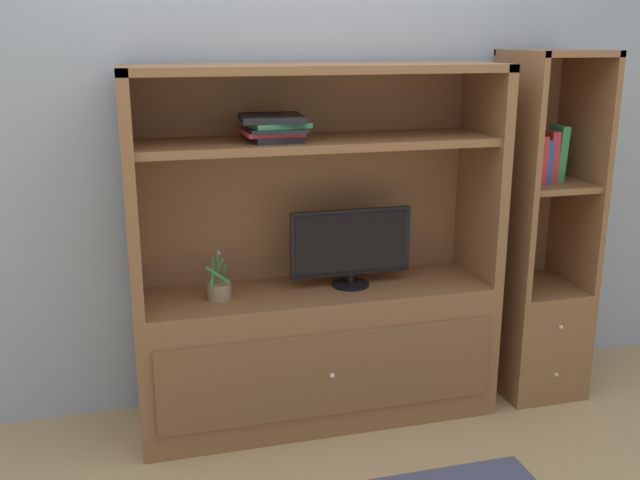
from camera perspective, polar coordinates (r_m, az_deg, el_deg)
The scene contains 8 objects.
ground_plane at distance 3.35m, azimuth 1.64°, elevation -16.67°, with size 8.00×8.00×0.00m, color tan.
painted_rear_wall at distance 3.58m, azimuth -1.70°, elevation 9.37°, with size 6.00×0.10×2.80m, color #9EA8B2.
media_console at distance 3.46m, azimuth -0.25°, elevation -5.79°, with size 1.69×0.51×1.68m.
tv_monitor at distance 3.39m, azimuth 2.44°, elevation -0.44°, with size 0.58×0.18×0.37m.
potted_plant at distance 3.29m, azimuth -7.94°, elevation -3.94°, with size 0.11×0.12×0.23m.
magazine_stack at distance 3.19m, azimuth -3.73°, elevation 8.87°, with size 0.30×0.35×0.11m.
bookshelf_tall at distance 3.90m, azimuth 16.65°, elevation -3.15°, with size 0.41×0.48×1.73m.
upright_book_row at distance 3.72m, azimuth 16.98°, elevation 6.24°, with size 0.22×0.18×0.27m.
Camera 1 is at (-0.83, -2.71, 1.79)m, focal length 40.69 mm.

